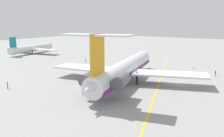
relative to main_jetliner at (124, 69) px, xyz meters
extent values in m
plane|color=gray|center=(6.78, -11.33, -3.62)|extent=(320.86, 320.86, 0.00)
cylinder|color=silver|center=(1.24, 0.31, -0.06)|extent=(39.86, 14.00, 4.27)
cone|color=silver|center=(20.64, 5.24, -0.06)|extent=(5.32, 5.07, 4.10)
cone|color=silver|center=(-18.17, -4.61, 0.33)|extent=(6.93, 5.05, 3.63)
cube|color=#7A197F|center=(1.24, 0.31, -1.02)|extent=(39.02, 13.86, 0.94)
cube|color=silver|center=(-0.62, 11.23, -0.80)|extent=(9.16, 18.57, 0.43)
cube|color=silver|center=(4.82, -10.16, -0.80)|extent=(12.42, 19.01, 0.43)
cylinder|color=#515156|center=(-12.97, 0.25, 0.26)|extent=(5.78, 3.72, 2.48)
cube|color=silver|center=(-12.79, -0.47, 0.26)|extent=(3.44, 2.11, 0.51)
cylinder|color=#515156|center=(-11.28, -6.41, 0.26)|extent=(5.78, 3.72, 2.48)
cube|color=silver|center=(-11.47, -5.69, 0.26)|extent=(3.44, 2.11, 0.51)
cube|color=orange|center=(-15.58, -3.96, 5.86)|extent=(5.71, 1.84, 7.56)
cube|color=silver|center=(-16.85, -0.75, 9.34)|extent=(5.41, 7.02, 0.30)
cube|color=silver|center=(-15.17, -7.39, 9.34)|extent=(5.41, 7.02, 0.30)
cylinder|color=black|center=(13.10, 3.33, -2.00)|extent=(0.47, 0.47, 3.24)
cylinder|color=black|center=(-0.90, 3.30, -2.00)|extent=(0.47, 0.47, 3.24)
cylinder|color=black|center=(0.79, -3.33, -2.00)|extent=(0.47, 0.47, 3.24)
cylinder|color=silver|center=(23.43, 65.45, -1.15)|extent=(26.80, 7.73, 3.19)
cone|color=silver|center=(36.55, 67.75, -1.15)|extent=(3.09, 3.43, 3.03)
cube|color=silver|center=(22.10, 73.01, -1.47)|extent=(6.66, 12.78, 0.38)
cube|color=silver|center=(24.75, 57.89, -1.47)|extent=(6.66, 12.78, 0.38)
cube|color=teal|center=(12.30, 63.50, 2.61)|extent=(3.48, 0.91, 4.34)
cylinder|color=black|center=(23.43, 65.45, -2.54)|extent=(0.38, 0.38, 2.14)
cylinder|color=black|center=(21.14, -17.33, -3.20)|extent=(0.10, 0.10, 0.83)
cylinder|color=black|center=(21.26, -17.26, -3.20)|extent=(0.10, 0.10, 0.83)
cylinder|color=#262628|center=(21.20, -17.29, -2.46)|extent=(0.28, 0.28, 0.65)
sphere|color=tan|center=(21.20, -17.29, -2.01)|extent=(0.26, 0.26, 0.26)
cylinder|color=#262628|center=(21.04, -17.38, -2.43)|extent=(0.08, 0.08, 0.56)
cylinder|color=#262628|center=(21.36, -17.21, -2.43)|extent=(0.08, 0.08, 0.56)
cylinder|color=black|center=(-19.29, 19.46, -3.20)|extent=(0.10, 0.10, 0.84)
cylinder|color=black|center=(-19.30, 19.32, -3.20)|extent=(0.10, 0.10, 0.84)
cylinder|color=gray|center=(-19.30, 19.39, -2.45)|extent=(0.28, 0.28, 0.66)
sphere|color=#DBB28E|center=(-19.30, 19.39, -1.98)|extent=(0.26, 0.26, 0.26)
cylinder|color=gray|center=(-19.28, 19.58, -2.41)|extent=(0.08, 0.08, 0.56)
cylinder|color=gray|center=(-19.31, 19.21, -2.41)|extent=(0.08, 0.08, 0.56)
cylinder|color=black|center=(18.47, 27.99, -3.20)|extent=(0.10, 0.10, 0.84)
cylinder|color=black|center=(18.33, 27.96, -3.20)|extent=(0.10, 0.10, 0.84)
cylinder|color=gray|center=(18.40, 27.97, -2.45)|extent=(0.28, 0.28, 0.66)
sphere|color=tan|center=(18.40, 27.97, -1.99)|extent=(0.26, 0.26, 0.26)
cylinder|color=gray|center=(18.58, 28.02, -2.42)|extent=(0.08, 0.08, 0.56)
cylinder|color=gray|center=(18.22, 27.93, -2.42)|extent=(0.08, 0.08, 0.56)
cone|color=#EA590F|center=(29.05, -8.87, -3.34)|extent=(0.40, 0.40, 0.55)
cone|color=#EA590F|center=(17.61, 25.03, -3.34)|extent=(0.40, 0.40, 0.55)
cube|color=gold|center=(1.24, -8.58, -3.61)|extent=(91.89, 31.61, 0.01)
camera|label=1|loc=(-50.66, -31.08, 11.95)|focal=39.25mm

